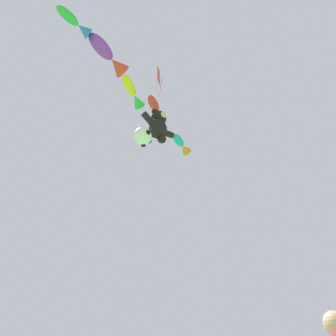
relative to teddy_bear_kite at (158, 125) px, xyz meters
name	(u,v)px	position (x,y,z in m)	size (l,w,h in m)	color
teddy_bear_kite	(158,125)	(0.00, 0.00, 0.00)	(2.23, 0.98, 2.27)	black
soccer_ball_kite	(143,137)	(-0.80, 0.16, -1.47)	(0.96, 0.95, 0.88)	white
fish_kite_teal	(182,145)	(2.58, 0.66, 1.02)	(1.76, 0.97, 0.63)	#19ADB2
fish_kite_crimson	(157,110)	(0.13, 0.37, 1.97)	(1.97, 1.33, 0.65)	red
fish_kite_goldfin	(133,93)	(-1.86, -0.06, 0.93)	(1.90, 1.30, 0.61)	yellow
fish_kite_violet	(110,57)	(-3.71, -0.44, 1.65)	(2.28, 1.12, 0.84)	purple
fish_kite_emerald	(76,23)	(-5.57, -0.70, 1.47)	(1.53, 0.55, 0.55)	green
diamond_kite	(159,78)	(-1.16, -1.19, 2.05)	(0.85, 0.73, 2.58)	red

